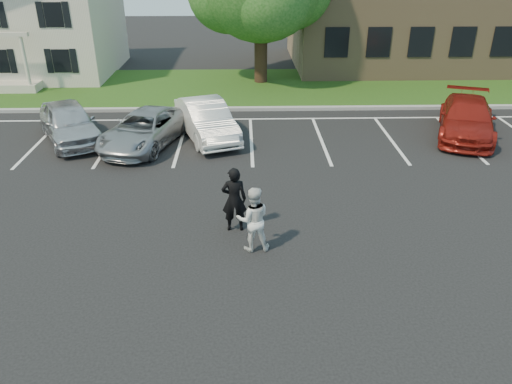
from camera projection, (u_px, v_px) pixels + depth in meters
ground_plane at (257, 253)px, 12.74m from camera, size 90.00×90.00×0.00m
curb at (250, 109)px, 23.41m from camera, size 40.00×0.30×0.15m
grass_strip at (249, 87)px, 26.99m from camera, size 44.00×8.00×0.08m
stall_lines at (285, 132)px, 20.75m from camera, size 34.00×5.36×0.01m
house at (20, 5)px, 28.52m from camera, size 10.30×9.22×7.60m
man_black_suit at (234, 199)px, 13.38m from camera, size 0.69×0.46×1.85m
man_white_shirt at (253, 219)px, 12.54m from camera, size 0.90×0.73×1.75m
car_silver_west at (69, 122)px, 19.57m from camera, size 3.70×4.77×1.52m
car_silver_minivan at (144, 129)px, 19.16m from camera, size 3.47×5.13×1.30m
car_white_sedan at (206, 120)px, 19.87m from camera, size 3.02×4.79×1.49m
car_red_compact at (467, 118)px, 20.09m from camera, size 3.70×5.44×1.46m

